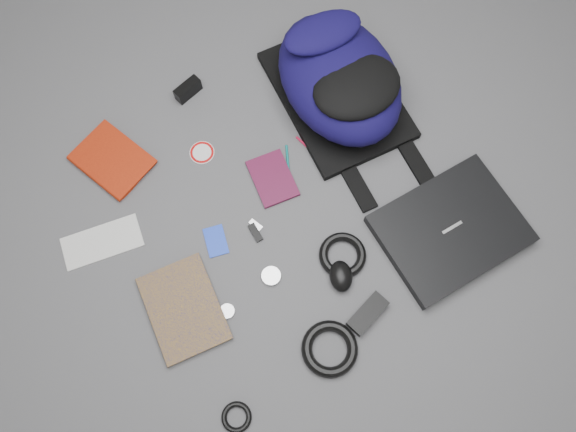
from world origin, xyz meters
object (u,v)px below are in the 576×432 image
backpack (339,78)px  compact_camera (188,90)px  textbook_red (93,180)px  dvd_case (273,178)px  power_brick (368,314)px  comic_book (151,323)px  laptop (450,229)px  mouse (341,276)px

backpack → compact_camera: bearing=152.7°
textbook_red → compact_camera: bearing=-3.1°
textbook_red → dvd_case: 0.56m
textbook_red → dvd_case: textbook_red is taller
dvd_case → power_brick: (0.04, -0.50, 0.01)m
dvd_case → compact_camera: (-0.10, 0.40, 0.02)m
comic_book → laptop: bearing=-6.6°
backpack → comic_book: backpack is taller
laptop → textbook_red: size_ratio=1.77×
textbook_red → comic_book: textbook_red is taller
backpack → dvd_case: backpack is taller
laptop → power_brick: (-0.35, -0.10, -0.00)m
backpack → dvd_case: (-0.32, -0.16, -0.11)m
dvd_case → mouse: size_ratio=1.78×
comic_book → compact_camera: bearing=61.0°
textbook_red → compact_camera: compact_camera is taller
comic_book → power_brick: (0.55, -0.27, 0.01)m
dvd_case → textbook_red: bearing=158.1°
textbook_red → compact_camera: 0.42m
laptop → compact_camera: size_ratio=4.45×
textbook_red → compact_camera: size_ratio=2.52×
comic_book → dvd_case: bearing=28.5°
comic_book → power_brick: bearing=-21.7°
power_brick → dvd_case: bearing=76.8°
power_brick → backpack: bearing=49.0°
comic_book → dvd_case: size_ratio=1.64×
compact_camera → mouse: bearing=-96.7°
laptop → dvd_case: laptop is taller
compact_camera → power_brick: size_ratio=0.72×
laptop → mouse: bearing=173.2°
comic_book → mouse: mouse is taller
comic_book → compact_camera: size_ratio=2.97×
mouse → comic_book: bearing=-172.4°
backpack → dvd_case: bearing=-151.3°
compact_camera → dvd_case: bearing=-92.1°
comic_book → mouse: bearing=-10.3°
backpack → compact_camera: backpack is taller
textbook_red → comic_book: 0.49m
backpack → textbook_red: size_ratio=2.34×
backpack → dvd_case: size_ratio=3.26×
compact_camera → comic_book: bearing=-139.4°
comic_book → mouse: size_ratio=2.91×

